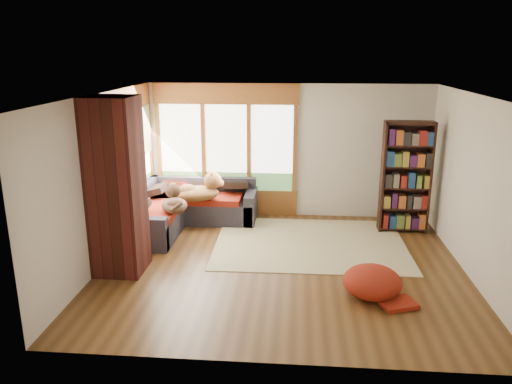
% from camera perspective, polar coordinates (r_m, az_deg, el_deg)
% --- Properties ---
extents(floor, '(5.50, 5.50, 0.00)m').
position_cam_1_polar(floor, '(7.79, 2.97, -8.41)').
color(floor, '#4C2F15').
rests_on(floor, ground).
extents(ceiling, '(5.50, 5.50, 0.00)m').
position_cam_1_polar(ceiling, '(7.12, 3.27, 11.02)').
color(ceiling, white).
extents(wall_back, '(5.50, 0.04, 2.60)m').
position_cam_1_polar(wall_back, '(9.78, 3.59, 4.67)').
color(wall_back, silver).
rests_on(wall_back, ground).
extents(wall_front, '(5.50, 0.04, 2.60)m').
position_cam_1_polar(wall_front, '(4.98, 2.17, -6.62)').
color(wall_front, silver).
rests_on(wall_front, ground).
extents(wall_left, '(0.04, 5.00, 2.60)m').
position_cam_1_polar(wall_left, '(7.92, -17.21, 1.27)').
color(wall_left, silver).
rests_on(wall_left, ground).
extents(wall_right, '(0.04, 5.00, 2.60)m').
position_cam_1_polar(wall_right, '(7.77, 23.82, 0.35)').
color(wall_right, silver).
rests_on(wall_right, ground).
extents(windows_back, '(2.82, 0.10, 1.90)m').
position_cam_1_polar(windows_back, '(9.84, -3.44, 5.04)').
color(windows_back, brown).
rests_on(windows_back, wall_back).
extents(windows_left, '(0.10, 2.62, 1.90)m').
position_cam_1_polar(windows_left, '(8.99, -14.26, 3.52)').
color(windows_left, brown).
rests_on(windows_left, wall_left).
extents(roller_blind, '(0.03, 0.72, 0.90)m').
position_cam_1_polar(roller_blind, '(9.68, -12.68, 6.90)').
color(roller_blind, '#809763').
rests_on(roller_blind, wall_left).
extents(brick_chimney, '(0.70, 0.70, 2.60)m').
position_cam_1_polar(brick_chimney, '(7.47, -15.70, 0.55)').
color(brick_chimney, '#471914').
rests_on(brick_chimney, ground).
extents(sectional_sofa, '(2.20, 2.20, 0.80)m').
position_cam_1_polar(sectional_sofa, '(9.51, -8.50, -2.03)').
color(sectional_sofa, '#2A2930').
rests_on(sectional_sofa, ground).
extents(area_rug, '(3.27, 2.52, 0.01)m').
position_cam_1_polar(area_rug, '(8.67, 6.18, -5.83)').
color(area_rug, '#EEE6BE').
rests_on(area_rug, ground).
extents(bookshelf, '(0.87, 0.29, 2.02)m').
position_cam_1_polar(bookshelf, '(9.30, 16.74, 1.60)').
color(bookshelf, black).
rests_on(bookshelf, ground).
extents(pouf, '(0.92, 0.92, 0.42)m').
position_cam_1_polar(pouf, '(6.96, 13.14, -9.89)').
color(pouf, '#9C2D1C').
rests_on(pouf, area_rug).
extents(dog_tan, '(0.94, 0.73, 0.46)m').
position_cam_1_polar(dog_tan, '(9.22, -6.32, 0.52)').
color(dog_tan, brown).
rests_on(dog_tan, sectional_sofa).
extents(dog_brindle, '(0.62, 0.79, 0.39)m').
position_cam_1_polar(dog_brindle, '(8.70, -9.37, -0.80)').
color(dog_brindle, '#36251C').
rests_on(dog_brindle, sectional_sofa).
extents(throw_pillows, '(1.98, 1.68, 0.45)m').
position_cam_1_polar(throw_pillows, '(9.50, -8.19, 0.96)').
color(throw_pillows, black).
rests_on(throw_pillows, sectional_sofa).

